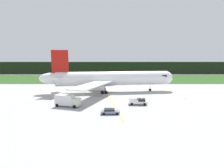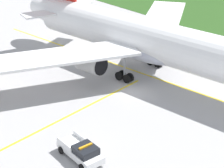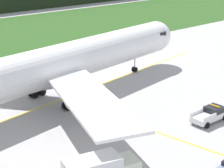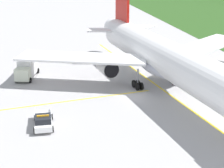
% 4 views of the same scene
% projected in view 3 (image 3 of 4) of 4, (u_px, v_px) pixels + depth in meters
% --- Properties ---
extents(ground, '(320.00, 320.00, 0.00)m').
position_uv_depth(ground, '(97.00, 105.00, 54.95)').
color(ground, '#A4A2A3').
extents(taxiway_centerline_main, '(66.68, 9.27, 0.01)m').
position_uv_depth(taxiway_centerline_main, '(69.00, 96.00, 58.39)').
color(taxiway_centerline_main, yellow).
rests_on(taxiway_centerline_main, ground).
extents(taxiway_centerline_spur, '(4.49, 31.21, 0.01)m').
position_uv_depth(taxiway_centerline_spur, '(165.00, 135.00, 46.18)').
color(taxiway_centerline_spur, yellow).
rests_on(taxiway_centerline_spur, ground).
extents(airliner, '(52.33, 43.36, 16.24)m').
position_uv_depth(airliner, '(65.00, 63.00, 56.20)').
color(airliner, white).
rests_on(airliner, ground).
extents(ops_pickup_truck, '(5.36, 2.51, 1.94)m').
position_uv_depth(ops_pickup_truck, '(210.00, 114.00, 49.74)').
color(ops_pickup_truck, white).
rests_on(ops_pickup_truck, ground).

